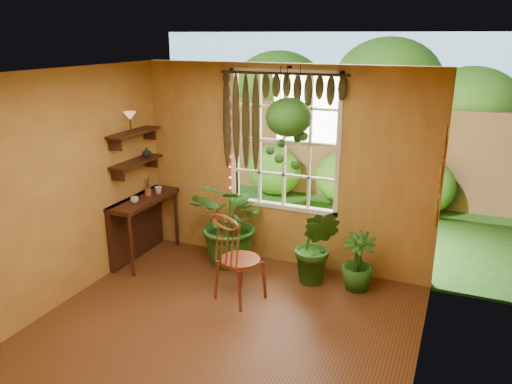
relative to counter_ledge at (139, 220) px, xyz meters
The scene contains 23 objects.
floor 2.55m from the counter_ledge, 39.96° to the right, with size 4.50×4.50×0.00m, color brown.
ceiling 3.29m from the counter_ledge, 39.96° to the right, with size 4.50×4.50×0.00m, color white.
wall_back 2.17m from the counter_ledge, 18.80° to the left, with size 4.00×4.00×0.00m, color gold.
wall_left 1.79m from the counter_ledge, 93.24° to the right, with size 4.50×4.50×0.00m, color gold.
wall_right 4.30m from the counter_ledge, 22.26° to the right, with size 4.50×4.50×0.00m, color gold.
window 2.33m from the counter_ledge, 19.65° to the left, with size 1.52×0.10×1.86m.
valance_vine 2.57m from the counter_ledge, 17.07° to the left, with size 1.70×0.12×1.10m.
string_lights 1.76m from the counter_ledge, 27.17° to the left, with size 0.03×0.03×1.54m, color #FF2633, non-canonical shape.
wall_plates 4.02m from the counter_ledge, ahead, with size 0.04×0.32×1.10m, color beige, non-canonical shape.
counter_ledge is the anchor object (origin of this frame).
shelf_lower 0.85m from the counter_ledge, ahead, with size 0.25×0.90×0.04m, color #37190F.
shelf_upper 1.25m from the counter_ledge, ahead, with size 0.25×0.90×0.04m, color #37190F.
backyard 5.74m from the counter_ledge, 67.84° to the left, with size 14.00×10.00×12.00m.
windsor_chair 1.89m from the counter_ledge, 17.43° to the right, with size 0.62×0.64×1.29m.
potted_plant_left 1.35m from the counter_ledge, 12.60° to the left, with size 1.10×0.95×1.22m, color #154E18.
potted_plant_mid 2.53m from the counter_ledge, ahead, with size 0.56×0.45×1.01m, color #154E18.
potted_plant_right 3.06m from the counter_ledge, ahead, with size 0.41×0.41×0.73m, color #154E18.
hanging_basket 2.57m from the counter_ledge, ahead, with size 0.56×0.56×1.23m.
cup_a 0.47m from the counter_ledge, 60.96° to the right, with size 0.11×0.11×0.09m, color silver.
cup_b 0.50m from the counter_ledge, 52.46° to the left, with size 0.11×0.11×0.10m, color beige.
brush_jar 0.50m from the counter_ledge, 44.79° to the left, with size 0.09×0.09×0.32m.
shelf_vase 0.96m from the counter_ledge, 80.68° to the left, with size 0.13×0.13×0.13m, color #B2AD99.
tiffany_lamp 1.47m from the counter_ledge, 60.21° to the right, with size 0.16×0.16×0.27m.
Camera 1 is at (2.17, -3.79, 3.05)m, focal length 35.00 mm.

